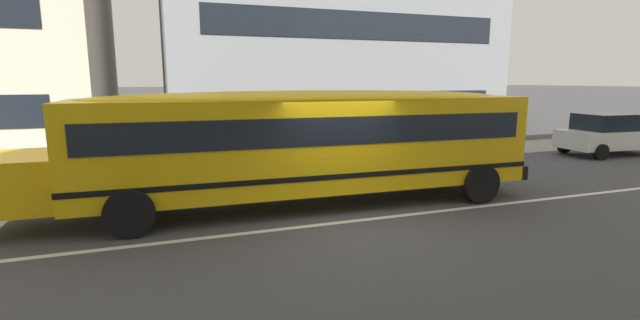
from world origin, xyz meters
name	(u,v)px	position (x,y,z in m)	size (l,w,h in m)	color
ground_plane	(347,222)	(0.00, 0.00, 0.00)	(400.00, 400.00, 0.00)	#424244
sidewalk_far	(267,162)	(0.00, 7.33, 0.01)	(120.00, 3.00, 0.01)	gray
lane_centreline	(347,222)	(0.00, 0.00, 0.00)	(110.00, 0.16, 0.01)	silver
school_bus	(301,138)	(-0.49, 1.59, 1.61)	(12.15, 3.07, 2.70)	yellow
parked_car_white_near_corner	(609,134)	(13.09, 4.40, 0.84)	(3.98, 2.05, 1.64)	silver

